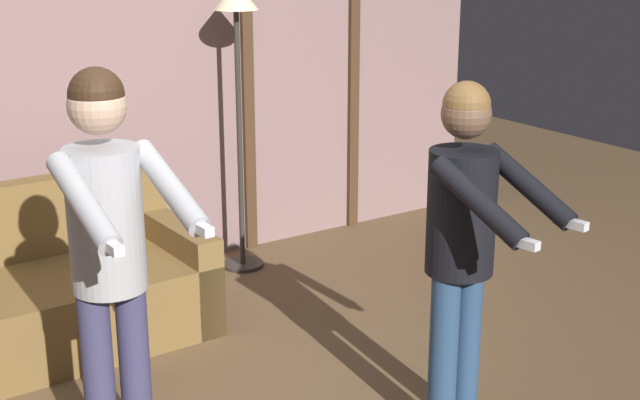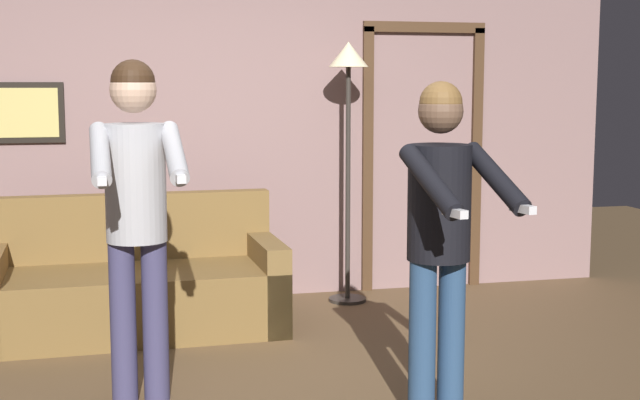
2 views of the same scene
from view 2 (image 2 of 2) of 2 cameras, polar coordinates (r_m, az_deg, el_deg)
The scene contains 6 objects.
ground_plane at distance 4.77m, azimuth -4.30°, elevation -12.25°, with size 12.00×12.00×0.00m, color brown.
back_wall_assembly at distance 6.66m, azimuth -7.30°, elevation 4.72°, with size 6.40×0.10×2.60m.
couch at distance 5.96m, azimuth -11.79°, elevation -5.62°, with size 1.92×0.89×0.87m.
torchiere_lamp at distance 6.49m, azimuth 1.82°, elevation 6.78°, with size 0.29×0.29×1.91m.
person_standing_left at distance 4.49m, azimuth -11.68°, elevation 0.15°, with size 0.44×0.71×1.73m.
person_standing_right at distance 4.24m, azimuth 7.74°, elevation -1.28°, with size 0.50×0.68×1.62m.
Camera 2 is at (-0.71, -4.44, 1.61)m, focal length 50.00 mm.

